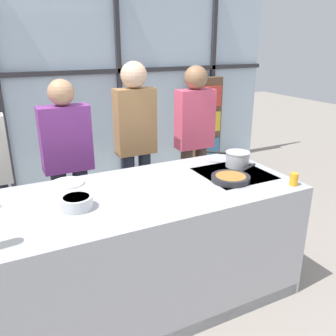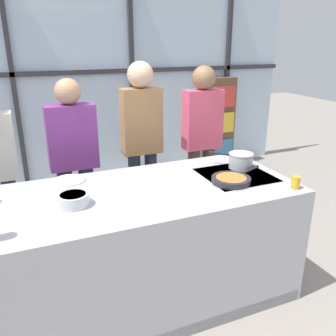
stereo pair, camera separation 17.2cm
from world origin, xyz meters
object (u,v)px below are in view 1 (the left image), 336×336
object	(u,v)px
frying_pan	(231,178)
juice_glass_near	(294,179)
white_plate	(68,183)
mixing_bowl	(77,202)
spectator_far_right	(194,135)
spectator_center_right	(136,138)
saucepan	(237,159)
spectator_center_left	(68,159)

from	to	relation	value
frying_pan	juice_glass_near	distance (m)	0.45
white_plate	mixing_bowl	bearing A→B (deg)	-94.28
spectator_far_right	juice_glass_near	bearing A→B (deg)	90.47
spectator_center_right	mixing_bowl	size ratio (longest dim) A/B	8.69
spectator_center_right	saucepan	world-z (taller)	spectator_center_right
frying_pan	white_plate	xyz separation A→B (m)	(-1.12, 0.50, -0.02)
spectator_center_right	frying_pan	distance (m)	1.18
white_plate	saucepan	bearing A→B (deg)	-10.27
spectator_far_right	juice_glass_near	xyz separation A→B (m)	(0.01, -1.41, -0.01)
saucepan	white_plate	xyz separation A→B (m)	(-1.36, 0.25, -0.06)
saucepan	mixing_bowl	bearing A→B (deg)	-172.15
spectator_far_right	saucepan	bearing A→B (deg)	83.17
spectator_center_right	white_plate	distance (m)	1.02
spectator_far_right	frying_pan	xyz separation A→B (m)	(-0.35, -1.13, -0.03)
frying_pan	juice_glass_near	xyz separation A→B (m)	(0.36, -0.28, 0.02)
spectator_center_right	spectator_far_right	world-z (taller)	spectator_center_right
spectator_far_right	frying_pan	distance (m)	1.18
spectator_center_right	frying_pan	bearing A→B (deg)	105.94
spectator_far_right	white_plate	xyz separation A→B (m)	(-1.47, -0.63, -0.05)
frying_pan	white_plate	world-z (taller)	frying_pan
spectator_center_left	juice_glass_near	bearing A→B (deg)	133.83
spectator_center_right	frying_pan	size ratio (longest dim) A/B	3.52
spectator_center_right	mixing_bowl	xyz separation A→B (m)	(-0.83, -1.07, -0.06)
juice_glass_near	saucepan	bearing A→B (deg)	102.53
spectator_center_left	frying_pan	xyz separation A→B (m)	(0.99, -1.13, 0.03)
mixing_bowl	juice_glass_near	distance (m)	1.55
mixing_bowl	white_plate	bearing A→B (deg)	85.72
frying_pan	mixing_bowl	distance (m)	1.16
spectator_center_left	spectator_far_right	bearing A→B (deg)	180.00
juice_glass_near	spectator_center_right	bearing A→B (deg)	115.83
spectator_center_right	white_plate	bearing A→B (deg)	38.37
white_plate	frying_pan	bearing A→B (deg)	-23.83
spectator_center_left	mixing_bowl	distance (m)	1.09
spectator_center_right	saucepan	size ratio (longest dim) A/B	5.78
mixing_bowl	frying_pan	bearing A→B (deg)	-2.78
frying_pan	white_plate	bearing A→B (deg)	156.17
frying_pan	spectator_center_left	bearing A→B (deg)	131.30
spectator_center_left	white_plate	size ratio (longest dim) A/B	6.77
frying_pan	mixing_bowl	size ratio (longest dim) A/B	2.47
spectator_center_left	spectator_far_right	distance (m)	1.34
frying_pan	saucepan	distance (m)	0.35
saucepan	spectator_center_left	bearing A→B (deg)	144.48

